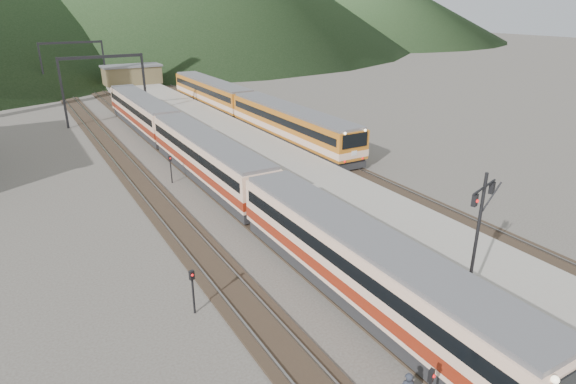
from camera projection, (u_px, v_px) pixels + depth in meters
track_main at (171, 150)px, 47.51m from camera, size 2.60×200.00×0.23m
track_far at (119, 157)px, 45.17m from camera, size 2.60×200.00×0.23m
track_second at (273, 135)px, 52.91m from camera, size 2.60×200.00×0.23m
platform at (231, 142)px, 48.38m from camera, size 8.00×100.00×1.00m
gantry_near at (103, 76)px, 56.21m from camera, size 9.55×0.25×8.00m
gantry_far at (73, 57)px, 76.30m from camera, size 9.55×0.25×8.00m
station_shed at (132, 74)px, 79.76m from camera, size 9.40×4.40×3.10m
main_train at (207, 157)px, 38.67m from camera, size 2.90×59.50×3.54m
second_train at (245, 105)px, 57.66m from camera, size 3.13×42.55×3.82m
signal_mast at (478, 228)px, 19.96m from camera, size 2.11×0.80×6.29m
short_signal_b at (171, 166)px, 38.41m from camera, size 0.23×0.17×2.27m
short_signal_c at (193, 286)px, 22.05m from camera, size 0.25×0.21×2.27m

